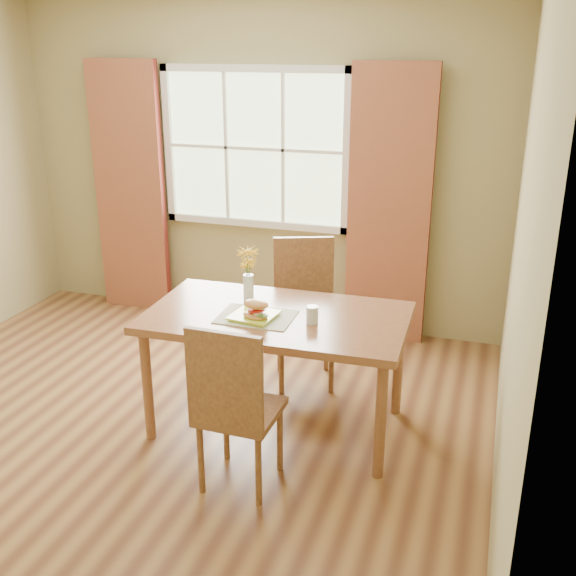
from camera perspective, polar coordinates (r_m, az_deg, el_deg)
The scene contains 12 objects.
room at distance 4.04m, azimuth -12.15°, elevation 5.63°, with size 4.24×3.84×2.74m.
window at distance 5.67m, azimuth -2.82°, elevation 11.72°, with size 1.62×0.06×1.32m.
curtain_left at distance 6.16m, azimuth -13.23°, elevation 8.11°, with size 0.65×0.08×2.20m, color maroon.
curtain_right at distance 5.37m, azimuth 8.56°, elevation 6.69°, with size 0.65×0.08×2.20m, color maroon.
dining_table at distance 4.13m, azimuth -0.96°, elevation -3.24°, with size 1.61×0.93×0.77m.
chair_near at distance 3.61m, azimuth -4.63°, elevation -9.65°, with size 0.42×0.42×0.99m.
chair_far at distance 4.81m, azimuth 1.39°, elevation -1.38°, with size 0.55×0.55×1.04m.
placemat at distance 4.05m, azimuth -2.72°, elevation -2.45°, with size 0.45×0.33×0.01m, color beige.
plate at distance 4.03m, azimuth -2.90°, elevation -2.43°, with size 0.25×0.25×0.01m, color #C6DE37.
croissant_sandwich at distance 3.96m, azimuth -2.73°, elevation -1.84°, with size 0.18×0.14×0.12m.
water_glass at distance 3.95m, azimuth 2.06°, elevation -2.32°, with size 0.07×0.07×0.11m.
flower_vase at distance 4.26m, azimuth -3.40°, elevation 1.63°, with size 0.14×0.14×0.35m.
Camera 1 is at (1.98, -3.38, 2.34)m, focal length 42.00 mm.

